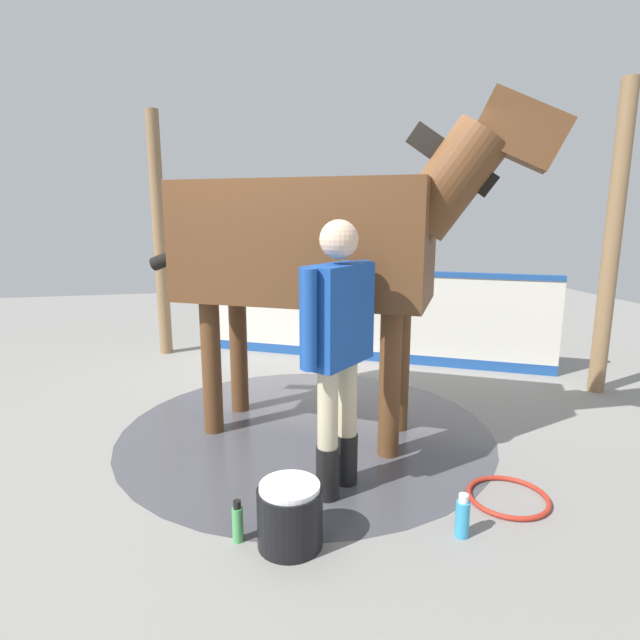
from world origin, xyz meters
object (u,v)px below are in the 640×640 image
Objects in this scene: wash_bucket at (290,515)px; hose_coil at (508,497)px; bottle_shampoo at (462,517)px; handler at (338,339)px; bottle_spray at (238,523)px; horse at (319,242)px.

hose_coil is at bearing -83.81° from wash_bucket.
wash_bucket is 0.98m from bottle_shampoo.
wash_bucket is at bearing 82.18° from bottle_shampoo.
handler reaches higher than bottle_spray.
bottle_spray reaches higher than hose_coil.
wash_bucket is 1.48× the size of bottle_spray.
bottle_shampoo is 0.56m from hose_coil.
bottle_spray is 1.73m from hose_coil.
wash_bucket is 1.46m from hose_coil.
wash_bucket is at bearing -79.03° from horse.
horse is 11.38× the size of bottle_shampoo.
handler is 6.80× the size of bottle_shampoo.
horse is at bearing 36.77° from hose_coil.
hose_coil is at bearing -24.05° from horse.
hose_coil is (0.29, -0.47, -0.10)m from bottle_shampoo.
handler is 1.50m from hose_coil.
bottle_spray is at bearing 78.30° from handler.
handler reaches higher than wash_bucket.
bottle_shampoo is 0.50× the size of hose_coil.
hose_coil is (0.16, -1.44, -0.16)m from wash_bucket.
bottle_spray is (0.22, 1.25, -0.01)m from bottle_shampoo.
bottle_spray is (0.09, 0.28, -0.07)m from wash_bucket.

